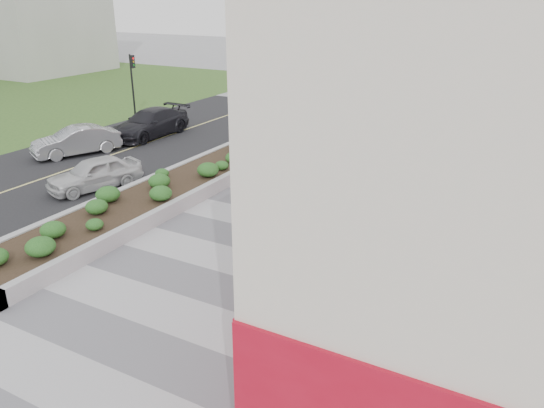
{
  "coord_description": "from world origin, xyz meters",
  "views": [
    {
      "loc": [
        7.89,
        -8.89,
        7.76
      ],
      "look_at": [
        -0.13,
        5.77,
        1.1
      ],
      "focal_mm": 35.0,
      "sensor_mm": 36.0,
      "label": 1
    }
  ],
  "objects_px": {
    "traffic_signal_far": "(133,77)",
    "skateboarder": "(259,221)",
    "car_silver": "(76,141)",
    "planter": "(171,186)",
    "car_white": "(95,173)",
    "car_dark": "(150,123)",
    "traffic_signal_near": "(261,88)"
  },
  "relations": [
    {
      "from": "traffic_signal_near",
      "to": "car_silver",
      "type": "bearing_deg",
      "value": -128.45
    },
    {
      "from": "planter",
      "to": "car_white",
      "type": "bearing_deg",
      "value": -166.49
    },
    {
      "from": "skateboarder",
      "to": "traffic_signal_far",
      "type": "bearing_deg",
      "value": 156.04
    },
    {
      "from": "planter",
      "to": "car_dark",
      "type": "height_order",
      "value": "car_dark"
    },
    {
      "from": "traffic_signal_near",
      "to": "traffic_signal_far",
      "type": "xyz_separation_m",
      "value": [
        -9.2,
        -0.5,
        0.0
      ]
    },
    {
      "from": "traffic_signal_far",
      "to": "skateboarder",
      "type": "distance_m",
      "value": 20.19
    },
    {
      "from": "car_white",
      "to": "car_silver",
      "type": "xyz_separation_m",
      "value": [
        -4.69,
        3.28,
        0.04
      ]
    },
    {
      "from": "traffic_signal_near",
      "to": "planter",
      "type": "bearing_deg",
      "value": -80.65
    },
    {
      "from": "traffic_signal_near",
      "to": "traffic_signal_far",
      "type": "bearing_deg",
      "value": -176.89
    },
    {
      "from": "skateboarder",
      "to": "car_white",
      "type": "bearing_deg",
      "value": -174.73
    },
    {
      "from": "planter",
      "to": "car_silver",
      "type": "relative_size",
      "value": 4.15
    },
    {
      "from": "traffic_signal_far",
      "to": "car_white",
      "type": "height_order",
      "value": "traffic_signal_far"
    },
    {
      "from": "traffic_signal_near",
      "to": "car_dark",
      "type": "xyz_separation_m",
      "value": [
        -5.55,
        -3.32,
        -1.99
      ]
    },
    {
      "from": "traffic_signal_near",
      "to": "car_dark",
      "type": "height_order",
      "value": "traffic_signal_near"
    },
    {
      "from": "planter",
      "to": "traffic_signal_near",
      "type": "distance_m",
      "value": 10.9
    },
    {
      "from": "car_white",
      "to": "car_silver",
      "type": "relative_size",
      "value": 0.91
    },
    {
      "from": "traffic_signal_far",
      "to": "planter",
      "type": "bearing_deg",
      "value": -42.46
    },
    {
      "from": "planter",
      "to": "traffic_signal_far",
      "type": "xyz_separation_m",
      "value": [
        -10.93,
        10.0,
        2.34
      ]
    },
    {
      "from": "planter",
      "to": "car_white",
      "type": "height_order",
      "value": "car_white"
    },
    {
      "from": "traffic_signal_near",
      "to": "car_white",
      "type": "bearing_deg",
      "value": -98.49
    },
    {
      "from": "car_white",
      "to": "traffic_signal_near",
      "type": "bearing_deg",
      "value": 101.2
    },
    {
      "from": "planter",
      "to": "skateboarder",
      "type": "xyz_separation_m",
      "value": [
        5.24,
        -1.9,
        0.26
      ]
    },
    {
      "from": "skateboarder",
      "to": "car_dark",
      "type": "height_order",
      "value": "car_dark"
    },
    {
      "from": "traffic_signal_far",
      "to": "skateboarder",
      "type": "relative_size",
      "value": 3.13
    },
    {
      "from": "planter",
      "to": "car_white",
      "type": "relative_size",
      "value": 4.54
    },
    {
      "from": "skateboarder",
      "to": "car_dark",
      "type": "distance_m",
      "value": 15.47
    },
    {
      "from": "car_white",
      "to": "car_silver",
      "type": "height_order",
      "value": "car_silver"
    },
    {
      "from": "car_dark",
      "to": "car_silver",
      "type": "bearing_deg",
      "value": -98.85
    },
    {
      "from": "car_silver",
      "to": "planter",
      "type": "bearing_deg",
      "value": 8.08
    },
    {
      "from": "car_silver",
      "to": "skateboarder",
      "type": "bearing_deg",
      "value": 6.86
    },
    {
      "from": "car_silver",
      "to": "traffic_signal_far",
      "type": "bearing_deg",
      "value": 135.45
    },
    {
      "from": "car_white",
      "to": "car_dark",
      "type": "height_order",
      "value": "car_dark"
    }
  ]
}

